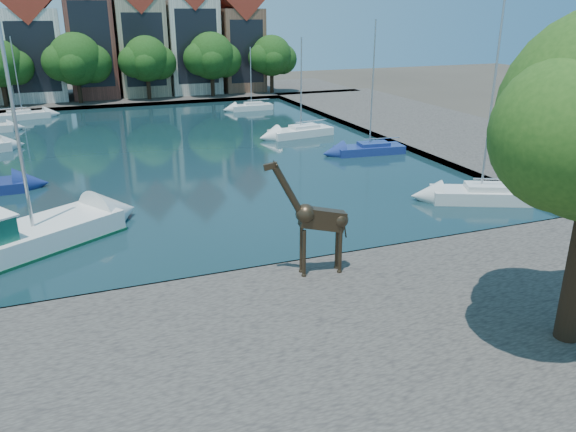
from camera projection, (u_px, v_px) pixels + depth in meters
name	position (u px, v px, depth m)	size (l,w,h in m)	color
ground	(268.00, 275.00, 24.38)	(160.00, 160.00, 0.00)	#38332B
water_basin	(171.00, 152.00, 45.40)	(38.00, 50.00, 0.08)	black
near_quay	(338.00, 357.00, 18.16)	(50.00, 14.00, 0.50)	#524E47
far_quay	(128.00, 96.00, 73.38)	(60.00, 16.00, 0.50)	#524E47
right_quay	(433.00, 127.00, 53.72)	(14.00, 52.00, 0.50)	#524E47
townhouse_west_inner	(33.00, 41.00, 67.39)	(6.43, 9.18, 15.15)	white
townhouse_center	(89.00, 31.00, 69.22)	(5.44, 9.18, 16.93)	brown
townhouse_east_inner	(139.00, 36.00, 71.46)	(5.94, 9.18, 15.79)	tan
townhouse_east_mid	(189.00, 32.00, 73.51)	(6.43, 9.18, 16.65)	beige
townhouse_east_end	(237.00, 39.00, 76.03)	(5.44, 9.18, 14.43)	brown
far_tree_west	(1.00, 65.00, 62.22)	(6.76, 5.20, 7.36)	#332114
far_tree_mid_west	(77.00, 61.00, 64.84)	(7.80, 6.00, 8.00)	#332114
far_tree_mid_east	(147.00, 60.00, 67.57)	(7.02, 5.40, 7.52)	#332114
far_tree_east	(212.00, 57.00, 70.22)	(7.54, 5.80, 7.84)	#332114
far_tree_far_east	(272.00, 57.00, 72.96)	(6.76, 5.20, 7.36)	#332114
giraffe_statue	(316.00, 219.00, 22.64)	(3.42, 0.79, 4.88)	#35281A
motorsailer	(0.00, 241.00, 25.49)	(10.69, 8.25, 11.57)	white
sailboat_left_e	(23.00, 114.00, 58.72)	(5.46, 2.89, 8.27)	silver
sailboat_right_a	(481.00, 192.00, 33.27)	(6.01, 4.15, 11.72)	silver
sailboat_right_b	(369.00, 147.00, 44.49)	(5.60, 2.43, 10.13)	navy
sailboat_right_c	(301.00, 130.00, 50.66)	(6.07, 2.89, 8.58)	white
sailboat_right_d	(251.00, 106.00, 63.99)	(4.79, 1.85, 6.93)	silver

